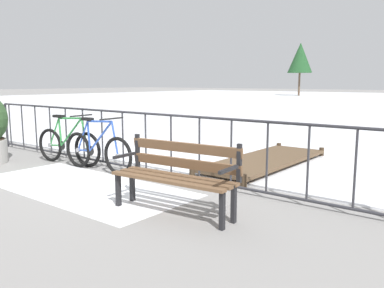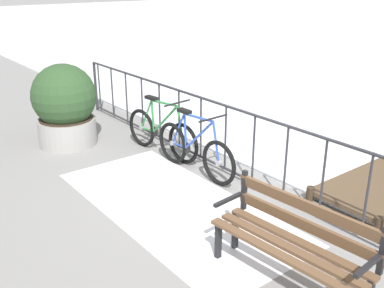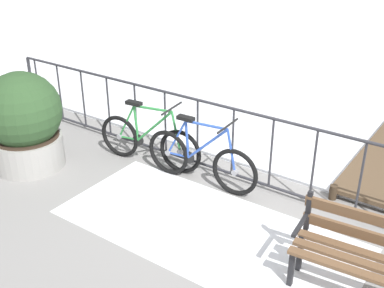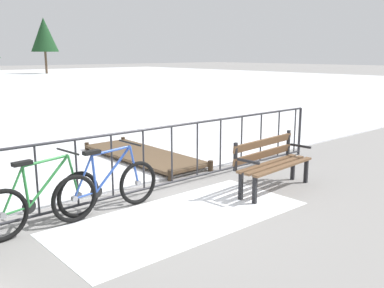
% 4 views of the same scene
% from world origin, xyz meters
% --- Properties ---
extents(ground_plane, '(160.00, 160.00, 0.00)m').
position_xyz_m(ground_plane, '(0.00, 0.00, 0.00)').
color(ground_plane, gray).
extents(snow_patch, '(3.62, 1.63, 0.01)m').
position_xyz_m(snow_patch, '(0.08, -1.20, 0.00)').
color(snow_patch, white).
rests_on(snow_patch, ground).
extents(railing_fence, '(9.06, 0.06, 1.07)m').
position_xyz_m(railing_fence, '(0.00, 0.00, 0.56)').
color(railing_fence, '#2D2D33').
rests_on(railing_fence, ground).
extents(bicycle_near_railing, '(1.71, 0.52, 0.97)m').
position_xyz_m(bicycle_near_railing, '(-1.50, -0.32, 0.37)').
color(bicycle_near_railing, black).
rests_on(bicycle_near_railing, ground).
extents(bicycle_second, '(1.71, 0.52, 0.97)m').
position_xyz_m(bicycle_second, '(-0.58, -0.36, 0.37)').
color(bicycle_second, black).
rests_on(bicycle_second, ground).
extents(park_bench, '(1.63, 0.61, 0.89)m').
position_xyz_m(park_bench, '(2.01, -1.19, 0.51)').
color(park_bench, brown).
rests_on(park_bench, ground).
extents(planter_with_shrub, '(1.10, 1.10, 1.42)m').
position_xyz_m(planter_with_shrub, '(-2.91, -1.35, 0.70)').
color(planter_with_shrub, '#9E9B96').
rests_on(planter_with_shrub, ground).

